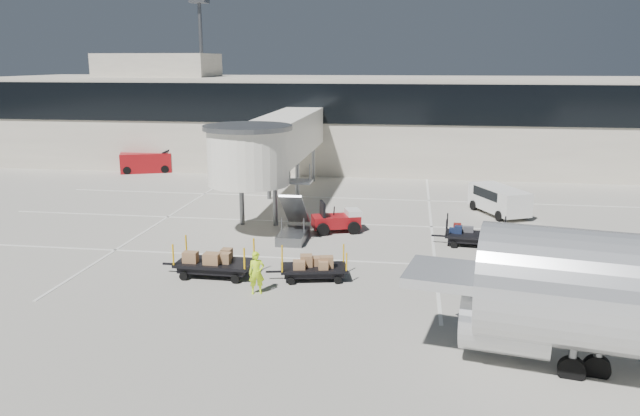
# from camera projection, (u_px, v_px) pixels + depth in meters

# --- Properties ---
(ground) EXTENTS (140.00, 140.00, 0.00)m
(ground) POSITION_uv_depth(u_px,v_px,m) (302.00, 273.00, 28.25)
(ground) COLOR #B9B4A6
(ground) RESTS_ON ground
(lane_markings) EXTENTS (40.00, 30.00, 0.02)m
(lane_markings) POSITION_uv_depth(u_px,v_px,m) (319.00, 221.00, 37.33)
(lane_markings) COLOR silver
(lane_markings) RESTS_ON ground
(terminal) EXTENTS (64.00, 12.11, 15.20)m
(terminal) POSITION_uv_depth(u_px,v_px,m) (356.00, 121.00, 56.18)
(terminal) COLOR beige
(terminal) RESTS_ON ground
(jet_bridge) EXTENTS (5.70, 20.40, 6.03)m
(jet_bridge) POSITION_uv_depth(u_px,v_px,m) (274.00, 143.00, 39.64)
(jet_bridge) COLOR white
(jet_bridge) RESTS_ON ground
(baggage_tug) EXTENTS (2.93, 2.40, 1.75)m
(baggage_tug) POSITION_uv_depth(u_px,v_px,m) (337.00, 220.00, 34.95)
(baggage_tug) COLOR maroon
(baggage_tug) RESTS_ON ground
(suitcase_cart) EXTENTS (3.86, 1.80, 1.49)m
(suitcase_cart) POSITION_uv_depth(u_px,v_px,m) (476.00, 236.00, 32.29)
(suitcase_cart) COLOR black
(suitcase_cart) RESTS_ON ground
(box_cart_near) EXTENTS (3.62, 1.99, 1.39)m
(box_cart_near) POSITION_uv_depth(u_px,v_px,m) (314.00, 268.00, 27.28)
(box_cart_near) COLOR black
(box_cart_near) RESTS_ON ground
(box_cart_far) EXTENTS (4.14, 1.75, 1.62)m
(box_cart_far) POSITION_uv_depth(u_px,v_px,m) (214.00, 263.00, 27.71)
(box_cart_far) COLOR black
(box_cart_far) RESTS_ON ground
(ground_worker) EXTENTS (0.75, 0.61, 1.79)m
(ground_worker) POSITION_uv_depth(u_px,v_px,m) (257.00, 273.00, 25.52)
(ground_worker) COLOR #BEF119
(ground_worker) RESTS_ON ground
(minivan) EXTENTS (3.53, 4.82, 1.70)m
(minivan) POSITION_uv_depth(u_px,v_px,m) (498.00, 198.00, 38.88)
(minivan) COLOR silver
(minivan) RESTS_ON ground
(belt_loader) EXTENTS (4.85, 3.21, 2.19)m
(belt_loader) POSITION_uv_depth(u_px,v_px,m) (147.00, 162.00, 53.73)
(belt_loader) COLOR maroon
(belt_loader) RESTS_ON ground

